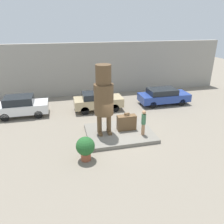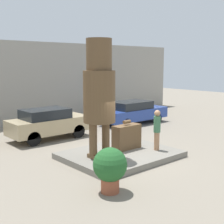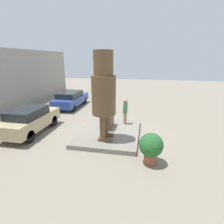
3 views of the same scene
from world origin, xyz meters
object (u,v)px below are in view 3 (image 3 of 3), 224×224
(statue_figure, at_px, (104,90))
(tourist, at_px, (125,110))
(giant_suitcase, at_px, (108,119))
(parked_car_blue, at_px, (71,99))
(parked_car_tan, at_px, (30,120))
(planter_pot, at_px, (151,146))

(statue_figure, xyz_separation_m, tourist, (2.45, -0.84, -1.75))
(giant_suitcase, bearing_deg, parked_car_blue, 43.18)
(statue_figure, height_order, tourist, statue_figure)
(statue_figure, relative_size, parked_car_blue, 0.99)
(tourist, bearing_deg, parked_car_blue, 53.62)
(parked_car_tan, bearing_deg, giant_suitcase, -75.80)
(statue_figure, bearing_deg, parked_car_tan, 84.91)
(tourist, xyz_separation_m, planter_pot, (-4.02, -1.62, -0.38))
(giant_suitcase, height_order, tourist, tourist)
(statue_figure, bearing_deg, parked_car_blue, 36.22)
(giant_suitcase, xyz_separation_m, parked_car_blue, (5.07, 4.75, 0.01))
(parked_car_blue, xyz_separation_m, planter_pot, (-8.24, -7.35, 0.02))
(giant_suitcase, relative_size, parked_car_blue, 0.28)
(giant_suitcase, xyz_separation_m, tourist, (0.85, -0.97, 0.41))
(tourist, distance_m, parked_car_blue, 7.13)
(parked_car_blue, bearing_deg, statue_figure, -143.78)
(parked_car_tan, bearing_deg, statue_figure, -95.09)
(planter_pot, bearing_deg, parked_car_blue, 41.74)
(parked_car_blue, distance_m, planter_pot, 11.04)
(statue_figure, distance_m, giant_suitcase, 2.70)
(giant_suitcase, relative_size, parked_car_tan, 0.31)
(statue_figure, xyz_separation_m, parked_car_blue, (6.67, 4.89, -2.15))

